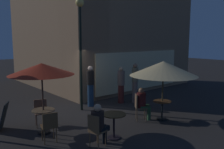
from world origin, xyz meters
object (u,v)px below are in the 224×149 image
(patio_umbrella_1, at_px, (42,69))
(cafe_chair_3, at_px, (95,128))
(cafe_table_2, at_px, (114,121))
(cafe_chair_1, at_px, (50,124))
(patron_seated_1, at_px, (99,122))
(street_lamp_near_corner, at_px, (80,31))
(cafe_table_1, at_px, (44,116))
(patron_standing_4, at_px, (90,86))
(cafe_chair_0, at_px, (139,105))
(cafe_table_0, at_px, (162,107))
(patron_seated_0, at_px, (143,102))
(patron_standing_2, at_px, (121,85))
(cafe_chair_2, at_px, (41,110))
(patio_umbrella_0, at_px, (163,69))
(patron_standing_3, at_px, (135,82))

(patio_umbrella_1, xyz_separation_m, cafe_chair_3, (0.64, -1.90, -1.49))
(cafe_table_2, relative_size, cafe_chair_1, 0.83)
(patron_seated_1, bearing_deg, street_lamp_near_corner, 52.51)
(cafe_table_1, distance_m, patron_standing_4, 3.39)
(cafe_chair_0, xyz_separation_m, patron_standing_4, (-0.26, 2.69, 0.34))
(street_lamp_near_corner, relative_size, cafe_table_0, 6.40)
(patron_standing_4, bearing_deg, cafe_chair_0, -60.07)
(street_lamp_near_corner, height_order, patio_umbrella_1, street_lamp_near_corner)
(patron_seated_0, relative_size, patron_standing_2, 0.71)
(cafe_chair_2, bearing_deg, cafe_table_0, 74.73)
(cafe_chair_1, bearing_deg, street_lamp_near_corner, -36.02)
(cafe_table_1, height_order, patio_umbrella_0, patio_umbrella_0)
(patron_seated_1, bearing_deg, patron_seated_0, 3.43)
(cafe_table_2, distance_m, cafe_chair_2, 2.77)
(street_lamp_near_corner, xyz_separation_m, cafe_chair_2, (-2.08, -0.64, -2.74))
(street_lamp_near_corner, bearing_deg, patio_umbrella_0, -62.21)
(cafe_table_0, xyz_separation_m, patron_seated_1, (-3.12, -0.27, 0.20))
(patio_umbrella_1, xyz_separation_m, cafe_chair_0, (3.20, -1.07, -1.47))
(patio_umbrella_1, xyz_separation_m, patron_standing_3, (4.96, 0.85, -1.10))
(cafe_table_1, distance_m, patio_umbrella_0, 4.44)
(cafe_chair_1, distance_m, patron_standing_4, 3.97)
(cafe_table_2, xyz_separation_m, cafe_chair_3, (-0.81, -0.18, 0.01))
(cafe_table_0, distance_m, cafe_chair_3, 3.28)
(cafe_table_0, distance_m, patron_seated_0, 0.76)
(cafe_chair_0, distance_m, patron_seated_0, 0.18)
(cafe_chair_2, xyz_separation_m, patron_standing_3, (4.72, 0.09, 0.41))
(patio_umbrella_0, bearing_deg, cafe_table_2, -177.14)
(patio_umbrella_0, height_order, patio_umbrella_1, patio_umbrella_1)
(patio_umbrella_1, relative_size, patron_seated_1, 1.83)
(patio_umbrella_0, distance_m, patron_standing_3, 2.84)
(patio_umbrella_0, bearing_deg, cafe_chair_3, -174.78)
(patron_seated_1, xyz_separation_m, patron_standing_2, (3.59, 3.04, 0.17))
(cafe_table_2, distance_m, patron_standing_4, 3.69)
(street_lamp_near_corner, xyz_separation_m, patron_standing_4, (0.62, 0.23, -2.36))
(cafe_table_1, xyz_separation_m, patron_seated_1, (0.78, -1.87, 0.15))
(patron_seated_1, bearing_deg, cafe_chair_3, -180.00)
(patio_umbrella_0, relative_size, cafe_chair_3, 2.60)
(patio_umbrella_0, bearing_deg, cafe_chair_1, 168.87)
(cafe_table_1, relative_size, patio_umbrella_0, 0.32)
(cafe_table_0, relative_size, patron_seated_0, 0.59)
(cafe_table_2, distance_m, patron_seated_0, 1.96)
(patron_standing_3, bearing_deg, cafe_chair_2, -156.25)
(street_lamp_near_corner, relative_size, cafe_chair_2, 5.16)
(cafe_table_0, xyz_separation_m, cafe_chair_2, (-3.66, 2.36, 0.05))
(cafe_table_1, bearing_deg, cafe_chair_2, 72.42)
(cafe_table_1, bearing_deg, patron_standing_3, 9.73)
(patron_seated_0, height_order, patron_standing_4, patron_standing_4)
(cafe_chair_0, bearing_deg, patron_seated_1, -124.36)
(patron_seated_1, bearing_deg, cafe_table_0, -7.30)
(patron_standing_3, bearing_deg, patio_umbrella_0, -90.65)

